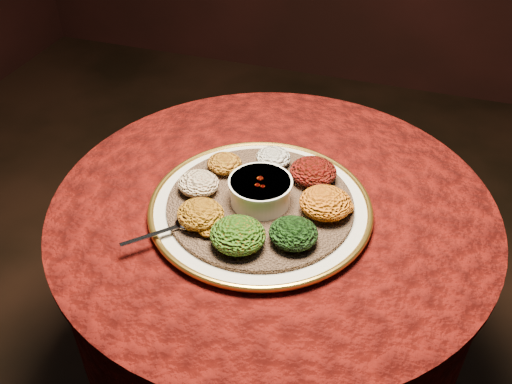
% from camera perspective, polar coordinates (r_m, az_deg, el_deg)
% --- Properties ---
extents(table, '(0.96, 0.96, 0.73)m').
position_cam_1_polar(table, '(1.35, 1.57, -6.87)').
color(table, black).
rests_on(table, ground).
extents(platter, '(0.55, 0.55, 0.02)m').
position_cam_1_polar(platter, '(1.20, 0.43, -1.55)').
color(platter, beige).
rests_on(platter, table).
extents(injera, '(0.50, 0.50, 0.01)m').
position_cam_1_polar(injera, '(1.19, 0.43, -1.16)').
color(injera, brown).
rests_on(injera, platter).
extents(stew_bowl, '(0.13, 0.13, 0.05)m').
position_cam_1_polar(stew_bowl, '(1.17, 0.44, 0.22)').
color(stew_bowl, white).
rests_on(stew_bowl, injera).
extents(spoon, '(0.12, 0.12, 0.01)m').
position_cam_1_polar(spoon, '(1.13, -7.52, -3.33)').
color(spoon, silver).
rests_on(spoon, injera).
extents(portion_ayib, '(0.08, 0.07, 0.04)m').
position_cam_1_polar(portion_ayib, '(1.28, 1.75, 3.47)').
color(portion_ayib, beige).
rests_on(portion_ayib, injera).
extents(portion_kitfo, '(0.10, 0.10, 0.05)m').
position_cam_1_polar(portion_kitfo, '(1.23, 5.74, 2.05)').
color(portion_kitfo, black).
rests_on(portion_kitfo, injera).
extents(portion_tikil, '(0.11, 0.10, 0.05)m').
position_cam_1_polar(portion_tikil, '(1.15, 6.96, -1.09)').
color(portion_tikil, '#A7750D').
rests_on(portion_tikil, injera).
extents(portion_gomen, '(0.09, 0.09, 0.05)m').
position_cam_1_polar(portion_gomen, '(1.08, 3.76, -4.13)').
color(portion_gomen, black).
rests_on(portion_gomen, injera).
extents(portion_mixveg, '(0.11, 0.10, 0.05)m').
position_cam_1_polar(portion_mixveg, '(1.07, -1.83, -4.31)').
color(portion_mixveg, '#A7430A').
rests_on(portion_mixveg, injera).
extents(portion_kik, '(0.09, 0.09, 0.05)m').
position_cam_1_polar(portion_kik, '(1.13, -5.57, -2.21)').
color(portion_kik, '#9F5F0E').
rests_on(portion_kik, injera).
extents(portion_timatim, '(0.09, 0.08, 0.04)m').
position_cam_1_polar(portion_timatim, '(1.21, -5.78, 0.85)').
color(portion_timatim, maroon).
rests_on(portion_timatim, injera).
extents(portion_shiro, '(0.08, 0.07, 0.04)m').
position_cam_1_polar(portion_shiro, '(1.26, -3.18, 2.88)').
color(portion_shiro, '#A26413').
rests_on(portion_shiro, injera).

